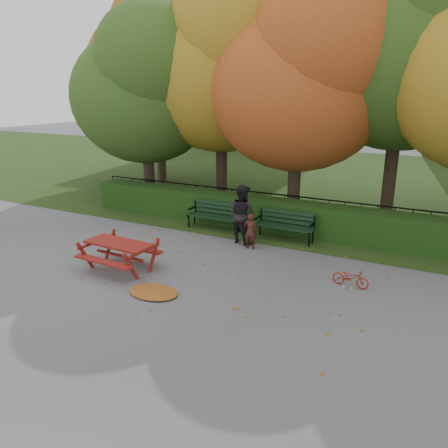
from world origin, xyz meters
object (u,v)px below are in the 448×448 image
at_px(bench_left, 215,214).
at_px(tree_b, 227,61).
at_px(tree_f, 161,60).
at_px(tree_d, 418,36).
at_px(adult, 242,214).
at_px(tree_a, 148,86).
at_px(tree_c, 307,76).
at_px(child, 250,231).
at_px(picnic_table, 119,248).
at_px(bicycle, 351,278).
at_px(bench_right, 285,224).

bearing_deg(bench_left, tree_b, 110.58).
bearing_deg(tree_f, tree_b, -27.99).
distance_m(tree_d, adult, 7.72).
relative_size(tree_a, tree_c, 0.94).
bearing_deg(child, adult, -47.45).
bearing_deg(picnic_table, child, 54.68).
xyz_separation_m(tree_a, picnic_table, (3.38, -6.01, -3.95)).
xyz_separation_m(picnic_table, bicycle, (5.40, 1.68, -0.35)).
height_order(tree_b, tree_d, tree_d).
bearing_deg(bench_right, tree_a, 163.39).
xyz_separation_m(tree_a, child, (5.67, -3.05, -4.00)).
relative_size(bench_left, adult, 1.02).
bearing_deg(tree_c, bench_right, -83.30).
xyz_separation_m(bench_right, bicycle, (2.49, -2.46, -0.30)).
height_order(child, bicycle, child).
bearing_deg(tree_d, bicycle, -92.75).
relative_size(tree_a, tree_f, 0.81).
relative_size(tree_a, bicycle, 8.83).
relative_size(tree_b, adult, 5.00).
bearing_deg(bench_right, tree_d, 51.77).
bearing_deg(tree_f, bench_right, -33.92).
relative_size(tree_d, adult, 5.45).
distance_m(tree_c, bicycle, 7.14).
height_order(tree_f, picnic_table, tree_f).
distance_m(tree_c, bench_right, 4.87).
height_order(tree_b, picnic_table, tree_b).
height_order(tree_a, bench_right, tree_a).
bearing_deg(bench_left, tree_a, 154.24).
bearing_deg(bench_left, tree_c, 46.64).
distance_m(tree_b, bench_right, 6.76).
bearing_deg(tree_d, tree_a, -169.67).
relative_size(tree_c, bicycle, 9.43).
xyz_separation_m(tree_f, child, (7.61, -6.71, -5.17)).
xyz_separation_m(picnic_table, adult, (1.84, 3.33, 0.31)).
distance_m(tree_b, tree_c, 3.42).
bearing_deg(tree_b, tree_a, -156.95).
relative_size(tree_a, bench_left, 4.16).
xyz_separation_m(tree_b, bench_left, (1.14, -3.04, -4.88)).
height_order(tree_b, bicycle, tree_b).
distance_m(tree_b, adult, 6.43).
relative_size(tree_f, bench_right, 5.10).
bearing_deg(tree_f, tree_d, -10.33).
height_order(tree_a, bicycle, tree_a).
bearing_deg(adult, picnic_table, 78.00).
bearing_deg(bench_right, tree_b, 139.33).
distance_m(tree_d, child, 7.97).
distance_m(tree_a, tree_c, 6.04).
relative_size(bench_right, bicycle, 2.12).
bearing_deg(tree_b, bench_left, -69.42).
bearing_deg(tree_d, child, -125.88).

